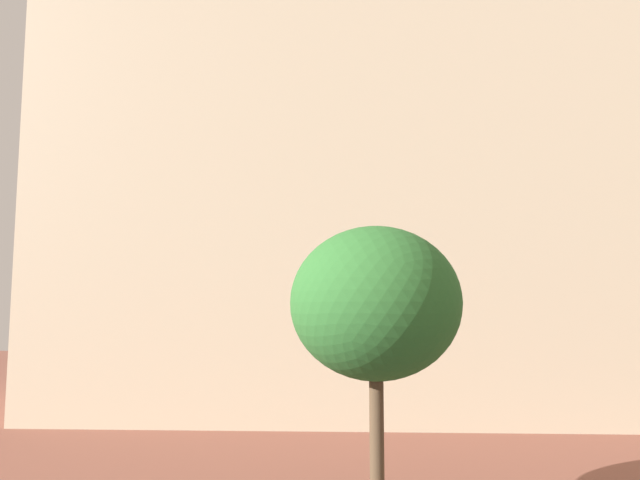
# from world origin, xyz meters

# --- Properties ---
(landmark_building) EXTENTS (29.00, 13.10, 33.35)m
(landmark_building) POSITION_xyz_m (1.51, 30.02, 10.60)
(landmark_building) COLOR beige
(landmark_building) RESTS_ON ground_plane
(tree_curb_far) EXTENTS (3.57, 3.57, 6.21)m
(tree_curb_far) POSITION_xyz_m (1.05, 13.04, 4.58)
(tree_curb_far) COLOR brown
(tree_curb_far) RESTS_ON ground_plane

